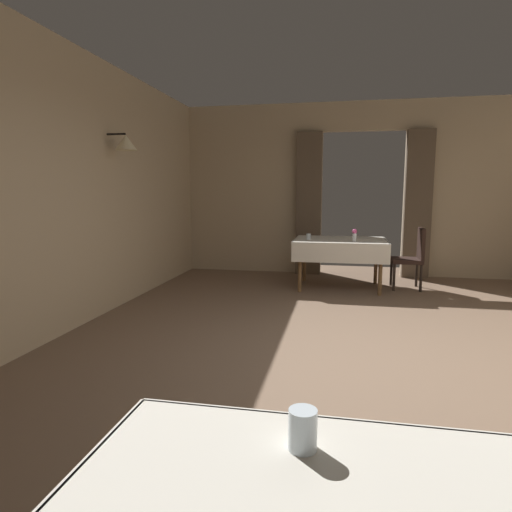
{
  "coord_description": "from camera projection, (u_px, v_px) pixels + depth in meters",
  "views": [
    {
      "loc": [
        -0.35,
        -3.76,
        1.46
      ],
      "look_at": [
        -1.11,
        0.16,
        0.87
      ],
      "focal_mm": 30.69,
      "sensor_mm": 36.0,
      "label": 1
    }
  ],
  "objects": [
    {
      "name": "flower_vase_mid",
      "position": [
        354.0,
        235.0,
        6.31
      ],
      "size": [
        0.07,
        0.07,
        0.18
      ],
      "color": "silver",
      "rests_on": "dining_table_mid"
    },
    {
      "name": "wall_back",
      "position": [
        362.0,
        189.0,
        7.64
      ],
      "size": [
        6.4,
        0.27,
        3.0
      ],
      "color": "tan",
      "rests_on": "ground"
    },
    {
      "name": "dining_table_mid",
      "position": [
        340.0,
        245.0,
        6.66
      ],
      "size": [
        1.38,
        1.06,
        0.75
      ],
      "color": "brown",
      "rests_on": "ground"
    },
    {
      "name": "wall_left",
      "position": [
        39.0,
        187.0,
        4.19
      ],
      "size": [
        0.49,
        8.4,
        3.0
      ],
      "color": "tan",
      "rests_on": "ground"
    },
    {
      "name": "chair_mid_right",
      "position": [
        412.0,
        255.0,
        6.59
      ],
      "size": [
        0.45,
        0.44,
        0.93
      ],
      "color": "black",
      "rests_on": "ground"
    },
    {
      "name": "glass_mid_b",
      "position": [
        308.0,
        237.0,
        6.6
      ],
      "size": [
        0.07,
        0.07,
        0.09
      ],
      "primitive_type": "cylinder",
      "color": "silver",
      "rests_on": "dining_table_mid"
    },
    {
      "name": "glass_near_b",
      "position": [
        303.0,
        430.0,
        1.21
      ],
      "size": [
        0.08,
        0.08,
        0.12
      ],
      "primitive_type": "cylinder",
      "color": "silver",
      "rests_on": "dining_table_near"
    },
    {
      "name": "ground",
      "position": [
        378.0,
        362.0,
        3.8
      ],
      "size": [
        10.08,
        10.08,
        0.0
      ],
      "primitive_type": "plane",
      "color": "#7A604C"
    }
  ]
}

